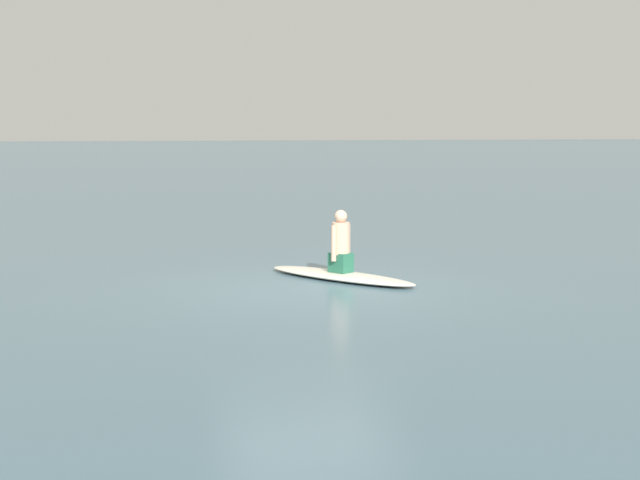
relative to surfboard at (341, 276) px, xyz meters
name	(u,v)px	position (x,y,z in m)	size (l,w,h in m)	color
ground_plane	(309,289)	(0.63, -0.73, -0.06)	(400.00, 400.00, 0.00)	slate
surfboard	(341,276)	(0.00, 0.00, 0.00)	(2.76, 0.66, 0.11)	silver
person_paddler	(341,244)	(0.00, 0.00, 0.48)	(0.39, 0.40, 0.94)	#26664C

